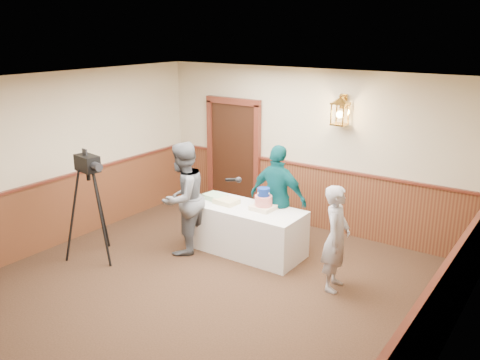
# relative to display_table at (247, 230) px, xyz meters

# --- Properties ---
(ground) EXTENTS (7.00, 7.00, 0.00)m
(ground) POSITION_rel_display_table_xyz_m (0.24, -1.90, -0.38)
(ground) COLOR black
(ground) RESTS_ON ground
(room_shell) EXTENTS (6.02, 7.02, 2.81)m
(room_shell) POSITION_rel_display_table_xyz_m (0.19, -1.45, 1.15)
(room_shell) COLOR #C3B492
(room_shell) RESTS_ON ground
(display_table) EXTENTS (1.80, 0.80, 0.75)m
(display_table) POSITION_rel_display_table_xyz_m (0.00, 0.00, 0.00)
(display_table) COLOR silver
(display_table) RESTS_ON ground
(tiered_cake) EXTENTS (0.35, 0.35, 0.35)m
(tiered_cake) POSITION_rel_display_table_xyz_m (0.25, 0.07, 0.51)
(tiered_cake) COLOR #F7E1BB
(tiered_cake) RESTS_ON display_table
(sheet_cake_yellow) EXTENTS (0.38, 0.30, 0.08)m
(sheet_cake_yellow) POSITION_rel_display_table_xyz_m (-0.38, -0.03, 0.41)
(sheet_cake_yellow) COLOR #EADF8C
(sheet_cake_yellow) RESTS_ON display_table
(sheet_cake_green) EXTENTS (0.38, 0.32, 0.08)m
(sheet_cake_green) POSITION_rel_display_table_xyz_m (-0.67, 0.04, 0.42)
(sheet_cake_green) COLOR #8DC78C
(sheet_cake_green) RESTS_ON display_table
(interviewer) EXTENTS (1.53, 0.90, 1.79)m
(interviewer) POSITION_rel_display_table_xyz_m (-0.84, -0.55, 0.52)
(interviewer) COLOR #575B60
(interviewer) RESTS_ON ground
(baker) EXTENTS (0.44, 0.59, 1.48)m
(baker) POSITION_rel_display_table_xyz_m (1.64, -0.29, 0.36)
(baker) COLOR #96959A
(baker) RESTS_ON ground
(assistant_p) EXTENTS (1.02, 0.46, 1.72)m
(assistant_p) POSITION_rel_display_table_xyz_m (0.33, 0.38, 0.48)
(assistant_p) COLOR #094B50
(assistant_p) RESTS_ON ground
(tv_camera_rig) EXTENTS (0.65, 0.60, 1.64)m
(tv_camera_rig) POSITION_rel_display_table_xyz_m (-1.83, -1.53, 0.36)
(tv_camera_rig) COLOR black
(tv_camera_rig) RESTS_ON ground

